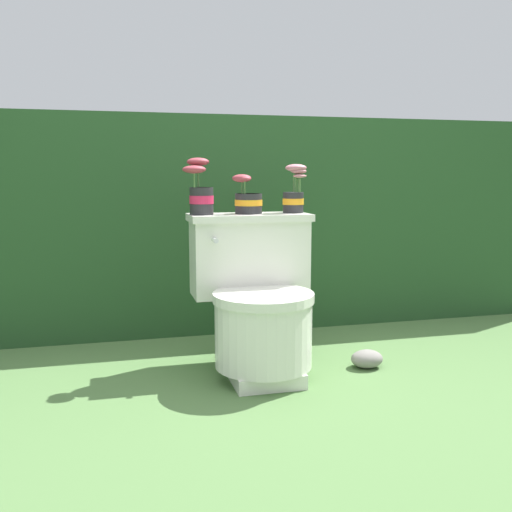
# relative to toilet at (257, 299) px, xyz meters

# --- Properties ---
(ground_plane) EXTENTS (12.00, 12.00, 0.00)m
(ground_plane) POSITION_rel_toilet_xyz_m (-0.01, -0.08, -0.31)
(ground_plane) COLOR #4C703D
(hedge_backdrop) EXTENTS (3.95, 0.96, 1.12)m
(hedge_backdrop) POSITION_rel_toilet_xyz_m (-0.01, 1.07, 0.25)
(hedge_backdrop) COLOR #234723
(hedge_backdrop) RESTS_ON ground
(toilet) EXTENTS (0.52, 0.56, 0.66)m
(toilet) POSITION_rel_toilet_xyz_m (0.00, 0.00, 0.00)
(toilet) COLOR silver
(toilet) RESTS_ON ground
(potted_plant_left) EXTENTS (0.13, 0.12, 0.24)m
(potted_plant_left) POSITION_rel_toilet_xyz_m (-0.21, 0.14, 0.44)
(potted_plant_left) COLOR #262628
(potted_plant_left) RESTS_ON toilet
(potted_plant_midleft) EXTENTS (0.13, 0.12, 0.17)m
(potted_plant_midleft) POSITION_rel_toilet_xyz_m (-0.00, 0.15, 0.40)
(potted_plant_midleft) COLOR #262628
(potted_plant_midleft) RESTS_ON toilet
(potted_plant_middle) EXTENTS (0.10, 0.11, 0.21)m
(potted_plant_middle) POSITION_rel_toilet_xyz_m (0.21, 0.16, 0.43)
(potted_plant_middle) COLOR #262628
(potted_plant_middle) RESTS_ON toilet
(garden_stone) EXTENTS (0.14, 0.11, 0.08)m
(garden_stone) POSITION_rel_toilet_xyz_m (0.47, -0.08, -0.27)
(garden_stone) COLOR gray
(garden_stone) RESTS_ON ground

